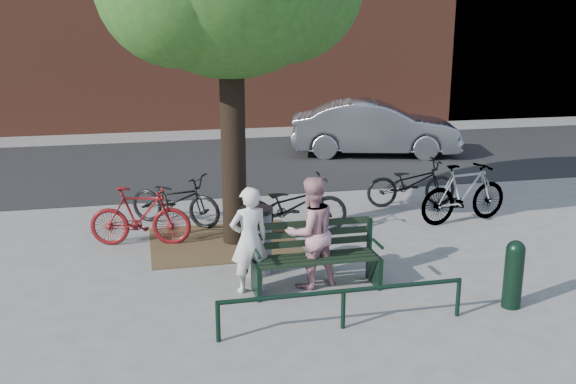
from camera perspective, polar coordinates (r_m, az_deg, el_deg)
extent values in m
plane|color=gray|center=(8.96, 2.52, -8.61)|extent=(90.00, 90.00, 0.00)
cube|color=brown|center=(10.79, -5.75, -4.47)|extent=(2.40, 2.00, 0.02)
cube|color=black|center=(16.94, -5.15, 2.65)|extent=(40.00, 7.00, 0.01)
cube|color=black|center=(8.70, -2.85, -7.74)|extent=(0.06, 0.52, 0.45)
cube|color=black|center=(8.75, -3.15, -4.48)|extent=(0.06, 0.06, 0.44)
cylinder|color=black|center=(8.46, -2.76, -5.46)|extent=(0.04, 0.36, 0.04)
cube|color=black|center=(9.12, 7.67, -6.77)|extent=(0.06, 0.52, 0.45)
cube|color=black|center=(9.17, 7.26, -3.67)|extent=(0.06, 0.06, 0.44)
cylinder|color=black|center=(8.89, 7.98, -4.57)|extent=(0.04, 0.36, 0.04)
cube|color=black|center=(8.79, 2.56, -5.91)|extent=(1.64, 0.46, 0.04)
cube|color=black|center=(8.90, 2.18, -3.66)|extent=(1.64, 0.03, 0.47)
cylinder|color=black|center=(7.52, -6.24, -11.38)|extent=(0.06, 0.06, 0.50)
cylinder|color=black|center=(7.81, 4.93, -10.31)|extent=(0.06, 0.06, 0.50)
cylinder|color=black|center=(8.36, 14.89, -9.03)|extent=(0.06, 0.06, 0.50)
cylinder|color=black|center=(7.72, 4.96, -8.76)|extent=(3.00, 0.06, 0.06)
cylinder|color=black|center=(10.35, -4.92, 5.53)|extent=(0.40, 0.40, 3.80)
imported|color=silver|center=(8.65, -3.46, -4.27)|extent=(0.59, 0.44, 1.47)
imported|color=#BD8289|center=(8.81, 2.04, -3.60)|extent=(0.88, 0.76, 1.56)
cylinder|color=black|center=(8.76, 19.37, -7.27)|extent=(0.24, 0.24, 0.78)
sphere|color=black|center=(8.63, 19.59, -4.86)|extent=(0.24, 0.24, 0.24)
cylinder|color=gray|center=(9.36, -2.81, -4.53)|extent=(0.44, 0.44, 0.93)
cylinder|color=black|center=(9.20, -2.85, -1.62)|extent=(0.48, 0.48, 0.07)
imported|color=black|center=(11.74, -9.99, -0.67)|extent=(1.84, 1.52, 0.94)
imported|color=#5F0D10|center=(10.76, -13.01, -2.12)|extent=(1.71, 0.78, 0.99)
imported|color=black|center=(10.99, 0.31, -1.26)|extent=(1.98, 0.72, 1.04)
imported|color=gray|center=(12.13, 15.38, -0.09)|extent=(1.89, 0.82, 1.10)
imported|color=black|center=(12.98, 10.90, 0.79)|extent=(1.85, 0.79, 0.95)
imported|color=slate|center=(17.87, 7.74, 5.63)|extent=(4.82, 2.75, 1.50)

